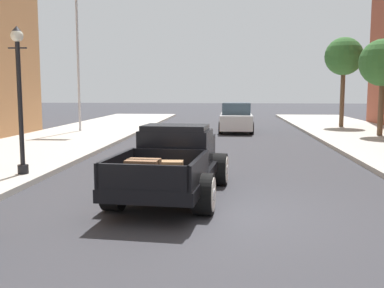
{
  "coord_description": "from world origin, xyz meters",
  "views": [
    {
      "loc": [
        0.37,
        -8.5,
        2.38
      ],
      "look_at": [
        -0.57,
        2.73,
        1.0
      ],
      "focal_mm": 41.79,
      "sensor_mm": 36.0,
      "label": 1
    }
  ],
  "objects_px": {
    "street_lamp_near": "(19,89)",
    "flagpole": "(81,25)",
    "hotrod_truck_black": "(175,161)",
    "street_tree_farthest": "(344,57)",
    "street_tree_third": "(383,63)",
    "car_background_white": "(236,118)"
  },
  "relations": [
    {
      "from": "flagpole",
      "to": "street_tree_third",
      "type": "relative_size",
      "value": 1.97
    },
    {
      "from": "flagpole",
      "to": "street_tree_third",
      "type": "xyz_separation_m",
      "value": [
        15.16,
        -1.21,
        -2.14
      ]
    },
    {
      "from": "flagpole",
      "to": "street_tree_farthest",
      "type": "height_order",
      "value": "flagpole"
    },
    {
      "from": "street_lamp_near",
      "to": "flagpole",
      "type": "distance_m",
      "value": 12.94
    },
    {
      "from": "flagpole",
      "to": "street_tree_third",
      "type": "height_order",
      "value": "flagpole"
    },
    {
      "from": "street_lamp_near",
      "to": "street_tree_third",
      "type": "bearing_deg",
      "value": 40.86
    },
    {
      "from": "car_background_white",
      "to": "hotrod_truck_black",
      "type": "bearing_deg",
      "value": -96.02
    },
    {
      "from": "street_lamp_near",
      "to": "street_tree_farthest",
      "type": "bearing_deg",
      "value": 53.15
    },
    {
      "from": "hotrod_truck_black",
      "to": "street_tree_farthest",
      "type": "xyz_separation_m",
      "value": [
        7.97,
        17.62,
        3.54
      ]
    },
    {
      "from": "street_lamp_near",
      "to": "street_tree_farthest",
      "type": "distance_m",
      "value": 20.45
    },
    {
      "from": "street_tree_third",
      "to": "street_lamp_near",
      "type": "bearing_deg",
      "value": -139.14
    },
    {
      "from": "hotrod_truck_black",
      "to": "car_background_white",
      "type": "distance_m",
      "value": 15.29
    },
    {
      "from": "car_background_white",
      "to": "flagpole",
      "type": "bearing_deg",
      "value": -168.91
    },
    {
      "from": "street_lamp_near",
      "to": "flagpole",
      "type": "bearing_deg",
      "value": 100.98
    },
    {
      "from": "car_background_white",
      "to": "flagpole",
      "type": "xyz_separation_m",
      "value": [
        -8.22,
        -1.61,
        5.0
      ]
    },
    {
      "from": "street_lamp_near",
      "to": "hotrod_truck_black",
      "type": "bearing_deg",
      "value": -17.41
    },
    {
      "from": "flagpole",
      "to": "street_tree_farthest",
      "type": "distance_m",
      "value": 15.21
    },
    {
      "from": "street_tree_third",
      "to": "street_tree_farthest",
      "type": "relative_size",
      "value": 0.87
    },
    {
      "from": "hotrod_truck_black",
      "to": "street_tree_farthest",
      "type": "height_order",
      "value": "street_tree_farthest"
    },
    {
      "from": "hotrod_truck_black",
      "to": "street_tree_farthest",
      "type": "bearing_deg",
      "value": 65.66
    },
    {
      "from": "hotrod_truck_black",
      "to": "street_lamp_near",
      "type": "height_order",
      "value": "street_lamp_near"
    },
    {
      "from": "hotrod_truck_black",
      "to": "flagpole",
      "type": "relative_size",
      "value": 0.55
    }
  ]
}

